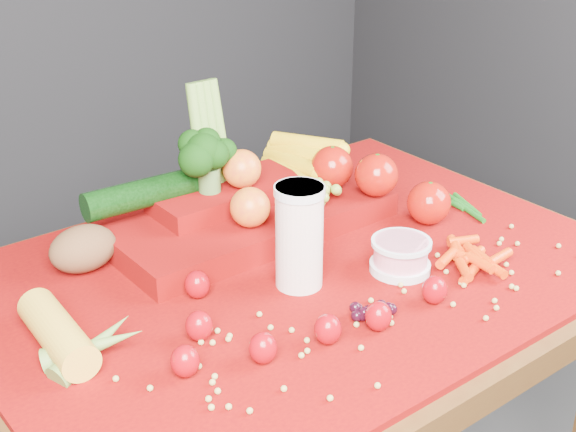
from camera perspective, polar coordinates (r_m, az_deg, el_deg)
table at (r=1.41m, az=0.51°, el=-7.45°), size 1.10×0.80×0.75m
red_cloth at (r=1.35m, az=0.52°, el=-3.88°), size 1.05×0.75×0.01m
milk_glass at (r=1.26m, az=0.81°, el=-1.22°), size 0.08×0.08×0.17m
yogurt_bowl at (r=1.34m, az=8.02°, el=-2.73°), size 0.10×0.10×0.06m
strawberry_scatter at (r=1.17m, az=-0.18°, el=-7.35°), size 0.44×0.28×0.05m
dark_grape_cluster at (r=1.22m, az=5.91°, el=-6.71°), size 0.06×0.05×0.03m
soybean_scatter at (r=1.22m, az=6.43°, el=-7.10°), size 0.84×0.24×0.01m
corn_ear at (r=1.16m, az=-14.39°, el=-8.71°), size 0.19×0.24×0.06m
potato at (r=1.37m, az=-14.37°, el=-2.26°), size 0.12×0.08×0.08m
baby_carrot_pile at (r=1.38m, az=12.82°, el=-2.85°), size 0.17×0.17×0.03m
green_bean_pile at (r=1.59m, az=11.98°, el=0.77°), size 0.14×0.12×0.01m
produce_mound at (r=1.46m, az=-1.70°, el=1.29°), size 0.60×0.36×0.27m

